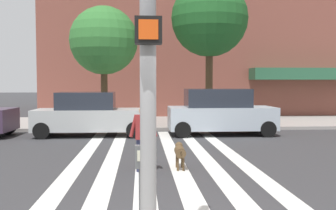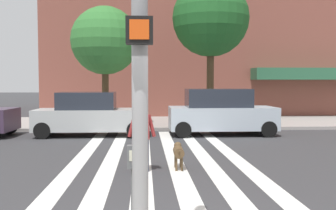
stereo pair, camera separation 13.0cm
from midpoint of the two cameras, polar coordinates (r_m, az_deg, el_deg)
ground_plane at (r=11.57m, az=-1.30°, el=-7.76°), size 160.00×160.00×0.00m
sidewalk_far at (r=20.97m, az=-2.50°, el=-2.60°), size 80.00×6.00×0.15m
crosswalk_stripes at (r=11.57m, az=-1.63°, el=-7.74°), size 4.95×12.42×0.01m
parking_meter_curbside at (r=4.53m, az=-4.74°, el=-11.87°), size 0.14×0.11×1.36m
parked_car_behind_first at (r=16.59m, az=-11.56°, el=-1.44°), size 4.60×1.87×1.82m
parked_car_third_in_line at (r=16.76m, az=7.36°, el=-1.07°), size 4.46×1.99×1.96m
street_tree_nearest at (r=19.33m, az=-9.53°, el=9.18°), size 3.29×3.29×5.74m
street_tree_middle at (r=19.66m, az=5.86°, el=12.36°), size 3.75×3.75×7.08m
pedestrian_dog_walker at (r=9.72m, az=-4.00°, el=-4.35°), size 0.70×0.25×1.64m
dog_on_leash at (r=10.12m, az=1.36°, el=-6.81°), size 0.27×0.96×0.65m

